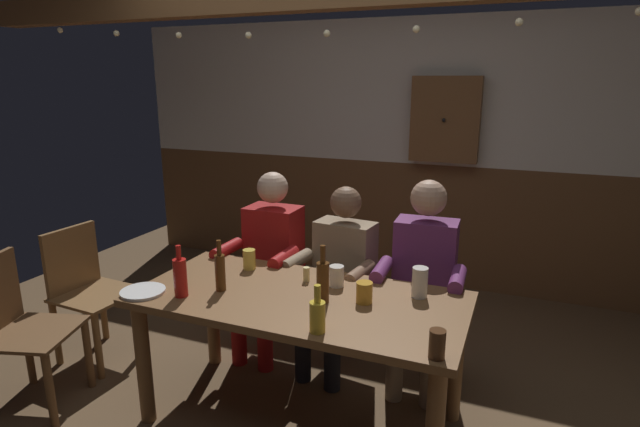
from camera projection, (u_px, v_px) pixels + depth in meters
back_wall_upper at (407, 92)px, 4.41m from camera, size 5.29×0.12×1.22m
back_wall_wainscot at (402, 221)px, 4.71m from camera, size 5.29×0.12×1.09m
dining_table at (300, 315)px, 2.66m from camera, size 1.70×0.81×0.73m
person_0 at (269, 256)px, 3.40m from camera, size 0.50×0.53×1.23m
person_1 at (339, 272)px, 3.21m from camera, size 0.54×0.54×1.17m
person_2 at (423, 276)px, 3.02m from camera, size 0.51×0.51×1.25m
chair_empty_near_right at (88, 289)px, 3.36m from camera, size 0.47×0.47×0.88m
chair_empty_near_left at (18, 328)px, 2.84m from camera, size 0.55×0.55×0.88m
table_candle at (306, 274)px, 2.81m from camera, size 0.04×0.04×0.08m
plate_0 at (143, 291)px, 2.66m from camera, size 0.23×0.23×0.01m
bottle_0 at (180, 277)px, 2.60m from camera, size 0.07×0.07×0.27m
bottle_1 at (323, 281)px, 2.52m from camera, size 0.06×0.06×0.30m
bottle_2 at (220, 271)px, 2.67m from camera, size 0.05×0.05×0.28m
bottle_3 at (317, 315)px, 2.24m from camera, size 0.07×0.07×0.22m
pint_glass_0 at (337, 276)px, 2.74m from camera, size 0.08×0.08×0.11m
pint_glass_1 at (364, 292)px, 2.54m from camera, size 0.08×0.08×0.11m
pint_glass_2 at (420, 282)px, 2.60m from camera, size 0.08×0.08×0.16m
pint_glass_3 at (249, 259)px, 2.99m from camera, size 0.07×0.07×0.12m
pint_glass_4 at (437, 344)px, 2.03m from camera, size 0.07×0.07×0.12m
wall_dart_cabinet at (445, 119)px, 4.22m from camera, size 0.56×0.15×0.70m
string_lights at (327, 27)px, 2.62m from camera, size 3.74×0.04×0.11m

